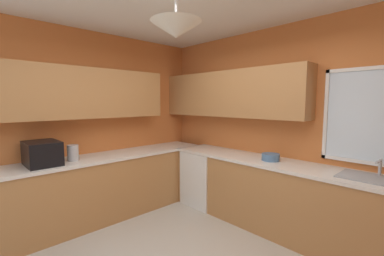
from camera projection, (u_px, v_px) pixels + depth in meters
The scene contains 8 objects.
room_shell at pixel (192, 90), 2.84m from camera, with size 4.25×3.87×2.77m.
counter_run_left at pixel (98, 188), 3.61m from camera, with size 0.65×3.48×0.91m.
counter_run_back at pixel (281, 197), 3.27m from camera, with size 3.34×0.65×0.91m.
dishwasher at pixel (206, 178), 4.19m from camera, with size 0.60×0.60×0.87m, color white.
microwave at pixel (42, 153), 3.09m from camera, with size 0.48×0.36×0.29m, color black.
kettle at pixel (73, 153), 3.32m from camera, with size 0.14×0.14×0.21m, color #B7B7BC.
sink_assembly at pixel (376, 179), 2.51m from camera, with size 0.64×0.40×0.19m.
bowl at pixel (271, 157), 3.33m from camera, with size 0.23×0.23×0.09m, color #4C7099.
Camera 1 is at (1.71, -1.44, 1.68)m, focal length 23.69 mm.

